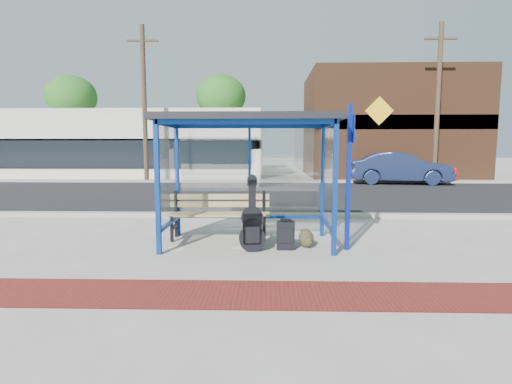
{
  "coord_description": "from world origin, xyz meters",
  "views": [
    {
      "loc": [
        0.36,
        -7.43,
        1.85
      ],
      "look_at": [
        0.15,
        0.2,
        0.98
      ],
      "focal_mm": 28.0,
      "sensor_mm": 36.0,
      "label": 1
    }
  ],
  "objects_px": {
    "suitcase": "(286,235)",
    "fire_hydrant": "(455,174)",
    "parked_car": "(400,168)",
    "guitar_bag": "(252,225)",
    "bench": "(219,212)",
    "backpack": "(307,239)"
  },
  "relations": [
    {
      "from": "guitar_bag",
      "to": "fire_hydrant",
      "type": "bearing_deg",
      "value": 47.89
    },
    {
      "from": "guitar_bag",
      "to": "parked_car",
      "type": "distance_m",
      "value": 14.82
    },
    {
      "from": "bench",
      "to": "fire_hydrant",
      "type": "xyz_separation_m",
      "value": [
        10.98,
        13.58,
        -0.14
      ]
    },
    {
      "from": "suitcase",
      "to": "parked_car",
      "type": "bearing_deg",
      "value": 64.59
    },
    {
      "from": "guitar_bag",
      "to": "parked_car",
      "type": "height_order",
      "value": "parked_car"
    },
    {
      "from": "bench",
      "to": "suitcase",
      "type": "bearing_deg",
      "value": -34.28
    },
    {
      "from": "backpack",
      "to": "suitcase",
      "type": "bearing_deg",
      "value": -177.59
    },
    {
      "from": "backpack",
      "to": "fire_hydrant",
      "type": "relative_size",
      "value": 0.46
    },
    {
      "from": "bench",
      "to": "backpack",
      "type": "distance_m",
      "value": 1.87
    },
    {
      "from": "backpack",
      "to": "guitar_bag",
      "type": "bearing_deg",
      "value": 179.34
    },
    {
      "from": "parked_car",
      "to": "bench",
      "type": "bearing_deg",
      "value": 154.97
    },
    {
      "from": "fire_hydrant",
      "to": "bench",
      "type": "bearing_deg",
      "value": -128.95
    },
    {
      "from": "backpack",
      "to": "fire_hydrant",
      "type": "bearing_deg",
      "value": 39.15
    },
    {
      "from": "guitar_bag",
      "to": "fire_hydrant",
      "type": "distance_m",
      "value": 17.83
    },
    {
      "from": "guitar_bag",
      "to": "backpack",
      "type": "distance_m",
      "value": 1.08
    },
    {
      "from": "bench",
      "to": "guitar_bag",
      "type": "bearing_deg",
      "value": -56.38
    },
    {
      "from": "suitcase",
      "to": "backpack",
      "type": "relative_size",
      "value": 1.64
    },
    {
      "from": "suitcase",
      "to": "fire_hydrant",
      "type": "height_order",
      "value": "fire_hydrant"
    },
    {
      "from": "suitcase",
      "to": "fire_hydrant",
      "type": "distance_m",
      "value": 17.35
    },
    {
      "from": "bench",
      "to": "backpack",
      "type": "height_order",
      "value": "bench"
    },
    {
      "from": "guitar_bag",
      "to": "backpack",
      "type": "relative_size",
      "value": 3.77
    },
    {
      "from": "guitar_bag",
      "to": "fire_hydrant",
      "type": "height_order",
      "value": "guitar_bag"
    }
  ]
}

